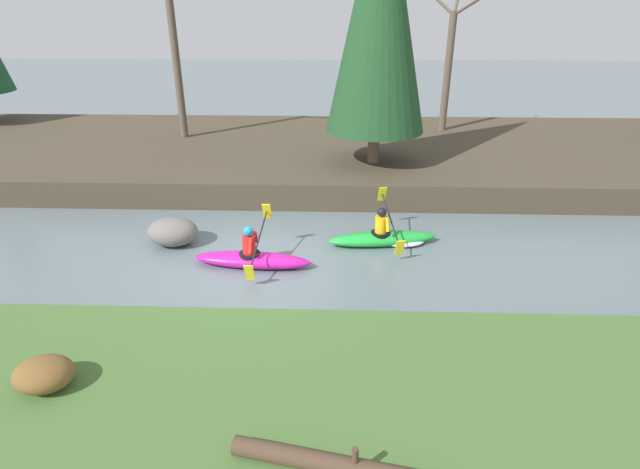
{
  "coord_description": "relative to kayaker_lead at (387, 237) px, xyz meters",
  "views": [
    {
      "loc": [
        1.94,
        -10.0,
        5.57
      ],
      "look_at": [
        1.57,
        0.69,
        0.55
      ],
      "focal_mm": 28.0,
      "sensor_mm": 36.0,
      "label": 1
    }
  ],
  "objects": [
    {
      "name": "boulder_midstream",
      "position": [
        -5.35,
        -0.18,
        0.16
      ],
      "size": [
        1.25,
        0.98,
        0.71
      ],
      "color": "slate",
      "rests_on": "ground"
    },
    {
      "name": "riverbank_far",
      "position": [
        -3.23,
        6.83,
        0.2
      ],
      "size": [
        44.0,
        9.48,
        0.8
      ],
      "color": "#473D2D",
      "rests_on": "ground"
    },
    {
      "name": "ground_plane",
      "position": [
        -3.23,
        -1.32,
        -0.2
      ],
      "size": [
        90.0,
        90.0,
        0.0
      ],
      "primitive_type": "plane",
      "color": "slate"
    },
    {
      "name": "bare_tree_upstream",
      "position": [
        -7.14,
        7.62,
        3.83
      ],
      "size": [
        3.76,
        3.71,
        6.84
      ],
      "color": "brown",
      "rests_on": "riverbank_far"
    },
    {
      "name": "conifer_tree_left",
      "position": [
        -0.11,
        4.43,
        5.25
      ],
      "size": [
        3.06,
        3.06,
        8.26
      ],
      "color": "brown",
      "rests_on": "riverbank_far"
    },
    {
      "name": "riverbank_near",
      "position": [
        -3.23,
        -6.59,
        0.06
      ],
      "size": [
        44.0,
        5.64,
        0.52
      ],
      "color": "#476B33",
      "rests_on": "ground"
    },
    {
      "name": "kayaker_lead",
      "position": [
        0.0,
        0.0,
        0.0
      ],
      "size": [
        2.8,
        2.07,
        1.2
      ],
      "rotation": [
        0.0,
        0.0,
        0.15
      ],
      "color": "green",
      "rests_on": "ground"
    },
    {
      "name": "driftwood_log",
      "position": [
        -1.23,
        -7.19,
        0.44
      ],
      "size": [
        2.58,
        0.74,
        0.44
      ],
      "rotation": [
        0.0,
        0.0,
        -0.2
      ],
      "color": "#4C3828",
      "rests_on": "riverbank_near"
    },
    {
      "name": "kayaker_middle",
      "position": [
        -3.18,
        -1.26,
        0.02
      ],
      "size": [
        2.79,
        2.07,
        1.2
      ],
      "rotation": [
        0.0,
        0.0,
        -0.08
      ],
      "color": "#C61999",
      "rests_on": "ground"
    },
    {
      "name": "bare_tree_mid_upstream",
      "position": [
        3.01,
        9.1,
        3.39
      ],
      "size": [
        3.27,
        3.23,
        5.91
      ],
      "color": "brown",
      "rests_on": "riverbank_far"
    },
    {
      "name": "shrub_clump_third",
      "position": [
        -5.42,
        -5.88,
        0.55
      ],
      "size": [
        0.85,
        0.71,
        0.46
      ],
      "color": "brown",
      "rests_on": "riverbank_near"
    }
  ]
}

